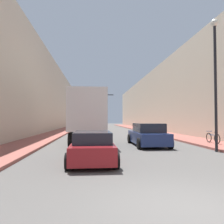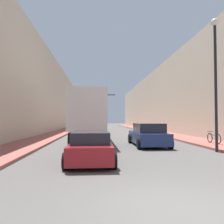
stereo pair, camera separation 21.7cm
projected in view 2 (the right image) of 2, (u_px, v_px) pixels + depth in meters
ground_plane at (182, 210)px, 4.52m from camera, size 200.00×200.00×0.00m
sidewalk_right at (149, 131)px, 34.92m from camera, size 2.93×80.00×0.15m
sidewalk_left at (64, 131)px, 33.93m from camera, size 2.93×80.00×0.15m
building_right at (176, 99)px, 35.43m from camera, size 6.00×80.00×10.41m
building_left at (35, 94)px, 33.80m from camera, size 6.00×80.00×11.53m
semi_truck at (90, 116)px, 19.88m from camera, size 2.58×12.78×3.93m
sedan_car at (91, 147)px, 9.63m from camera, size 2.02×4.21×1.34m
suv_car at (148, 135)px, 15.55m from camera, size 2.25×4.95×1.60m
traffic_signal_gantry at (86, 104)px, 34.24m from camera, size 6.51×0.35×6.08m
street_lamp at (215, 67)px, 12.67m from camera, size 0.44×0.44×7.79m
parked_bicycle at (214, 138)px, 15.78m from camera, size 0.44×1.82×0.86m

